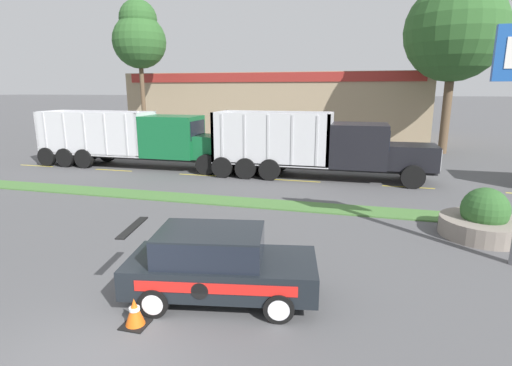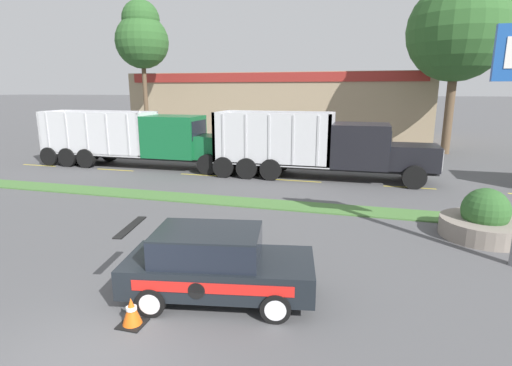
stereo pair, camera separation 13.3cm
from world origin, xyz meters
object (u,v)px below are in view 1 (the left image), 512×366
rally_car (218,264)px  stone_planter (484,220)px  dump_truck_mid (336,149)px  traffic_cone (135,312)px  dump_truck_trail (150,141)px

rally_car → stone_planter: size_ratio=1.69×
dump_truck_mid → stone_planter: (5.17, -7.39, -1.02)m
dump_truck_mid → traffic_cone: bearing=-101.2°
dump_truck_trail → stone_planter: size_ratio=4.61×
rally_car → traffic_cone: (-1.25, -1.44, -0.54)m
dump_truck_mid → rally_car: size_ratio=2.59×
dump_truck_mid → rally_car: bearing=-97.1°
dump_truck_trail → stone_planter: dump_truck_trail is taller
rally_car → traffic_cone: bearing=-130.9°
dump_truck_trail → traffic_cone: (7.99, -14.96, -1.34)m
stone_planter → traffic_cone: bearing=-137.9°
dump_truck_mid → rally_car: (-1.65, -13.24, -0.73)m
dump_truck_mid → stone_planter: dump_truck_mid is taller
dump_truck_trail → stone_planter: (16.06, -7.67, -1.09)m
dump_truck_trail → traffic_cone: size_ratio=20.63×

